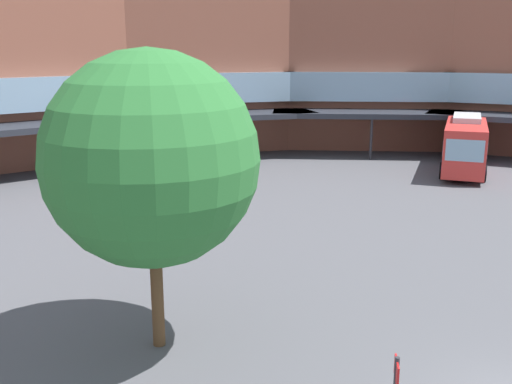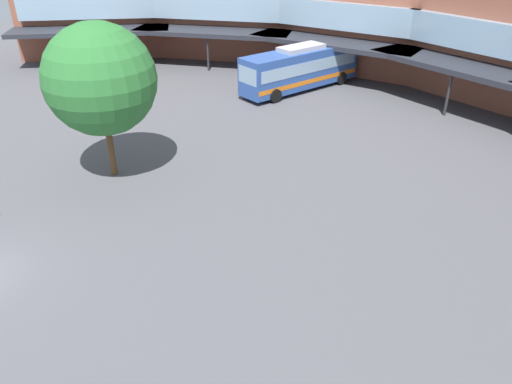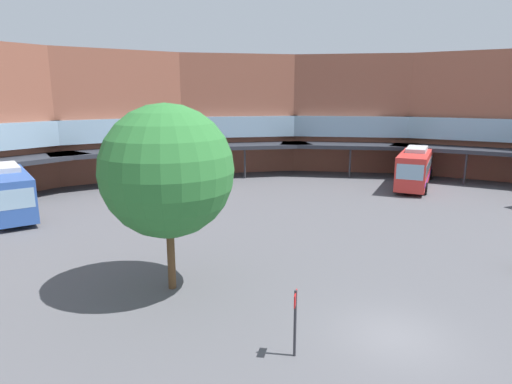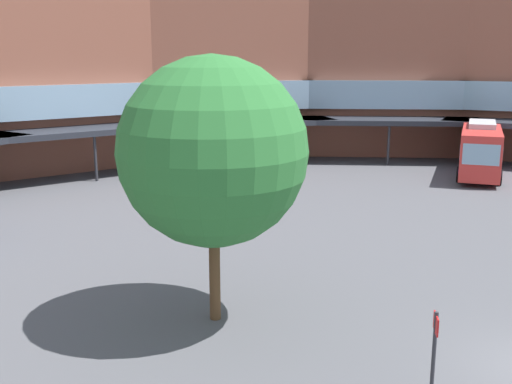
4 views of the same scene
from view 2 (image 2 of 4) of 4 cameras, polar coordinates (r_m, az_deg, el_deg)
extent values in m
cube|color=#8CADC6|center=(43.95, 26.65, 16.03)|extent=(14.50, 8.55, 2.32)
cube|color=#282B33|center=(40.60, 22.92, 12.99)|extent=(15.59, 6.61, 0.40)
cylinder|color=#2D2D33|center=(39.72, 21.20, 10.46)|extent=(0.20, 0.20, 3.31)
cube|color=#8CADC6|center=(49.59, 11.29, 19.61)|extent=(14.89, 12.29, 2.32)
cube|color=#282B33|center=(45.99, 8.80, 16.56)|extent=(15.06, 11.13, 0.40)
cylinder|color=#2D2D33|center=(44.97, 7.74, 14.17)|extent=(0.20, 0.20, 3.31)
cube|color=#8CADC6|center=(54.02, -3.69, 20.83)|extent=(13.43, 14.49, 2.32)
cube|color=#282B33|center=(50.21, -5.06, 17.83)|extent=(12.64, 14.25, 0.40)
cylinder|color=#2D2D33|center=(49.08, -5.55, 15.56)|extent=(0.20, 0.20, 3.31)
cube|color=#8CADC6|center=(57.03, -18.15, 20.00)|extent=(10.29, 14.89, 2.32)
cube|color=#282B33|center=(53.07, -18.53, 17.14)|extent=(8.65, 15.60, 0.40)
cylinder|color=#2D2D33|center=(51.87, -18.51, 15.00)|extent=(0.20, 0.20, 3.31)
cube|color=red|center=(49.40, -18.11, 14.58)|extent=(11.20, 2.96, 2.92)
cube|color=#8CADC6|center=(49.32, -18.17, 14.97)|extent=(10.53, 2.98, 0.93)
cube|color=purple|center=(49.59, -17.96, 13.67)|extent=(10.98, 2.97, 0.35)
cube|color=#8CADC6|center=(44.00, -17.18, 13.52)|extent=(0.22, 2.18, 1.28)
cube|color=#B2B2B7|center=(49.04, -18.41, 16.42)|extent=(4.07, 1.90, 0.36)
cylinder|color=black|center=(46.23, -15.68, 12.36)|extent=(1.11, 0.35, 1.10)
cylinder|color=black|center=(45.96, -18.75, 11.81)|extent=(1.11, 0.35, 1.10)
cylinder|color=black|center=(53.47, -17.13, 14.37)|extent=(1.11, 0.35, 1.10)
cylinder|color=black|center=(53.24, -19.81, 13.89)|extent=(1.11, 0.35, 1.10)
cube|color=#2D519E|center=(43.25, 5.12, 13.99)|extent=(4.96, 11.63, 3.02)
cube|color=#8CADC6|center=(43.16, 5.14, 14.46)|extent=(4.86, 10.98, 0.97)
cube|color=orange|center=(43.48, 5.07, 12.92)|extent=(4.94, 11.41, 0.36)
cube|color=#8CADC6|center=(39.58, -0.93, 13.21)|extent=(2.20, 0.61, 1.33)
cube|color=#B2B2B7|center=(42.84, 5.22, 16.17)|extent=(2.63, 4.38, 0.36)
cylinder|color=black|center=(40.22, 2.24, 10.96)|extent=(0.53, 1.14, 1.10)
cylinder|color=black|center=(42.07, -0.07, 11.81)|extent=(0.53, 1.14, 1.10)
cylinder|color=black|center=(45.46, 9.79, 12.73)|extent=(0.53, 1.14, 1.10)
cylinder|color=black|center=(47.10, 7.46, 13.48)|extent=(0.53, 1.14, 1.10)
cylinder|color=brown|center=(29.16, -16.41, 5.46)|extent=(0.36, 0.36, 3.93)
sphere|color=#2D7233|center=(27.98, -17.45, 12.21)|extent=(5.97, 5.97, 5.97)
camera|label=1|loc=(33.32, -47.01, 12.49)|focal=40.91mm
camera|label=3|loc=(33.85, -53.73, 10.50)|focal=30.60mm
camera|label=4|loc=(36.45, -48.69, 12.40)|focal=42.40mm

